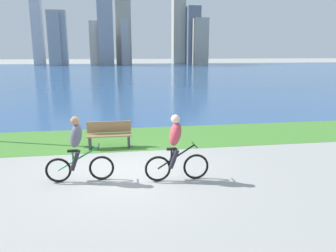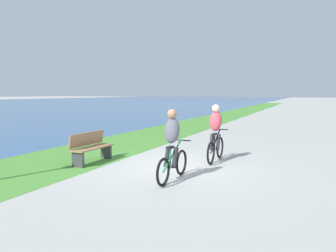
% 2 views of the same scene
% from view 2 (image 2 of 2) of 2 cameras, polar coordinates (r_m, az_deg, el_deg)
% --- Properties ---
extents(ground_plane, '(300.00, 300.00, 0.00)m').
position_cam_2_polar(ground_plane, '(8.69, 0.56, -7.54)').
color(ground_plane, '#9E9E99').
extents(grass_strip_bayside, '(120.00, 3.46, 0.01)m').
position_cam_2_polar(grass_strip_bayside, '(10.58, -17.09, -5.33)').
color(grass_strip_bayside, '#478433').
rests_on(grass_strip_bayside, ground).
extents(cyclist_lead, '(1.65, 0.52, 1.71)m').
position_cam_2_polar(cyclist_lead, '(9.38, 8.71, -1.37)').
color(cyclist_lead, black).
rests_on(cyclist_lead, ground).
extents(cyclist_trailing, '(1.70, 0.52, 1.68)m').
position_cam_2_polar(cyclist_trailing, '(7.23, 0.78, -3.56)').
color(cyclist_trailing, black).
rests_on(cyclist_trailing, ground).
extents(bench_near_path, '(1.50, 0.47, 0.90)m').
position_cam_2_polar(bench_near_path, '(9.45, -13.90, -3.83)').
color(bench_near_path, olive).
rests_on(bench_near_path, ground).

